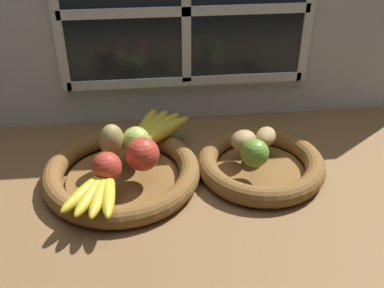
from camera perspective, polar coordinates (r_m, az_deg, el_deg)
ground_plane at (r=107.81cm, az=0.80°, el=-4.66°), size 140.00×90.00×3.00cm
back_wall at (r=121.03cm, az=-0.84°, el=15.28°), size 140.00×4.60×55.00cm
fruit_bowl_left at (r=105.61cm, az=-8.83°, el=-3.51°), size 36.07×36.07×4.73cm
fruit_bowl_right at (r=108.44cm, az=8.59°, el=-2.42°), size 30.19×30.19×4.73cm
apple_red_right at (r=99.64cm, az=-6.23°, el=-1.30°), size 7.53×7.53×7.53cm
apple_red_front at (r=97.71cm, az=-10.70°, el=-2.84°), size 6.50×6.50×6.50cm
apple_green_back at (r=105.70cm, az=-7.07°, el=0.46°), size 6.49×6.49×6.49cm
pear_brown at (r=104.92cm, az=-10.07°, el=0.42°), size 7.83×8.03×8.06cm
banana_bunch_front at (r=94.25cm, az=-11.84°, el=-5.86°), size 11.57×16.86×2.84cm
banana_bunch_back at (r=112.75cm, az=-4.83°, el=1.83°), size 16.66×19.96×3.25cm
potato_back at (r=110.15cm, az=9.27°, el=0.94°), size 7.33×8.25×4.05cm
potato_oblong at (r=107.31cm, az=6.51°, el=0.46°), size 8.57×8.38×4.67cm
lime_near at (r=101.43cm, az=7.91°, el=-1.14°), size 6.41×6.41×6.41cm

